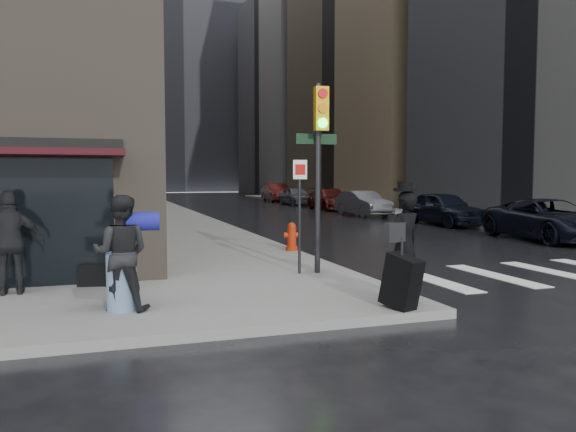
% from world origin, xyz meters
% --- Properties ---
extents(ground, '(140.00, 140.00, 0.00)m').
position_xyz_m(ground, '(0.00, 0.00, 0.00)').
color(ground, black).
rests_on(ground, ground).
extents(sidewalk_left, '(4.00, 50.00, 0.15)m').
position_xyz_m(sidewalk_left, '(0.00, 27.00, 0.07)').
color(sidewalk_left, slate).
rests_on(sidewalk_left, ground).
extents(sidewalk_right, '(3.00, 50.00, 0.15)m').
position_xyz_m(sidewalk_right, '(13.50, 27.00, 0.07)').
color(sidewalk_right, slate).
rests_on(sidewalk_right, ground).
extents(bldg_left_far, '(22.00, 20.00, 26.00)m').
position_xyz_m(bldg_left_far, '(-13.00, 62.00, 13.00)').
color(bldg_left_far, '#582D1E').
rests_on(bldg_left_far, ground).
extents(bldg_right_far, '(22.00, 20.00, 25.00)m').
position_xyz_m(bldg_right_far, '(26.00, 58.00, 12.50)').
color(bldg_right_far, slate).
rests_on(bldg_right_far, ground).
extents(bldg_distant, '(40.00, 12.00, 32.00)m').
position_xyz_m(bldg_distant, '(6.00, 78.00, 16.00)').
color(bldg_distant, slate).
rests_on(bldg_distant, ground).
extents(man_overcoat, '(1.02, 1.29, 2.02)m').
position_xyz_m(man_overcoat, '(1.48, -1.26, 1.00)').
color(man_overcoat, black).
rests_on(man_overcoat, ground).
extents(man_jeans, '(1.25, 0.91, 1.79)m').
position_xyz_m(man_jeans, '(-2.96, -0.45, 1.05)').
color(man_jeans, black).
rests_on(man_jeans, ground).
extents(man_greycoat, '(1.10, 0.51, 1.83)m').
position_xyz_m(man_greycoat, '(-4.74, 1.40, 1.06)').
color(man_greycoat, black).
rests_on(man_greycoat, ground).
extents(traffic_light, '(1.01, 0.47, 4.02)m').
position_xyz_m(traffic_light, '(1.11, 1.72, 2.74)').
color(traffic_light, black).
rests_on(traffic_light, ground).
extents(fire_hydrant, '(0.45, 0.34, 0.79)m').
position_xyz_m(fire_hydrant, '(1.80, 5.44, 0.50)').
color(fire_hydrant, '#9F2209').
rests_on(fire_hydrant, ground).
extents(parked_car_0, '(2.90, 5.41, 1.45)m').
position_xyz_m(parked_car_0, '(11.47, 6.18, 0.72)').
color(parked_car_0, black).
rests_on(parked_car_0, ground).
extents(parked_car_1, '(2.10, 4.65, 1.55)m').
position_xyz_m(parked_car_1, '(11.54, 12.68, 0.77)').
color(parked_car_1, black).
rests_on(parked_car_1, ground).
extents(parked_car_2, '(1.80, 4.40, 1.42)m').
position_xyz_m(parked_car_2, '(10.66, 19.17, 0.71)').
color(parked_car_2, '#46454B').
rests_on(parked_car_2, ground).
extents(parked_car_3, '(2.22, 5.08, 1.45)m').
position_xyz_m(parked_car_3, '(11.36, 25.66, 0.73)').
color(parked_car_3, '#3E0F0C').
rests_on(parked_car_3, ground).
extents(parked_car_4, '(1.83, 4.31, 1.45)m').
position_xyz_m(parked_car_4, '(11.16, 32.15, 0.73)').
color(parked_car_4, '#4F4F54').
rests_on(parked_car_4, ground).
extents(parked_car_5, '(1.87, 4.96, 1.62)m').
position_xyz_m(parked_car_5, '(11.57, 38.64, 0.81)').
color(parked_car_5, '#3C0D0C').
rests_on(parked_car_5, ground).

